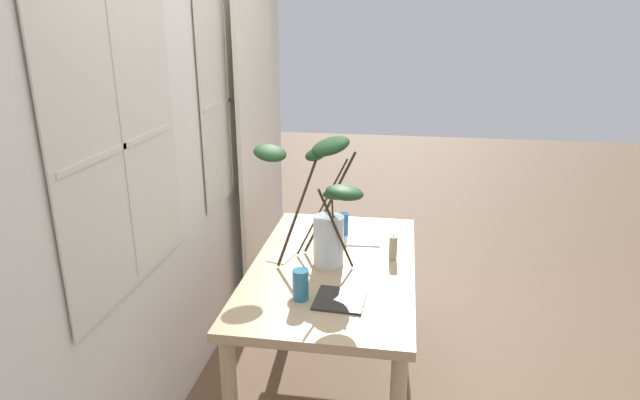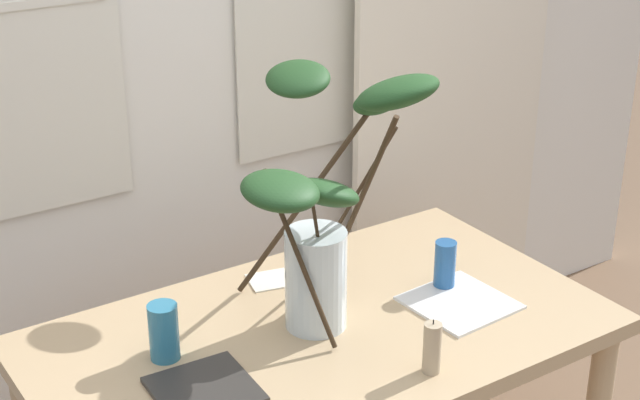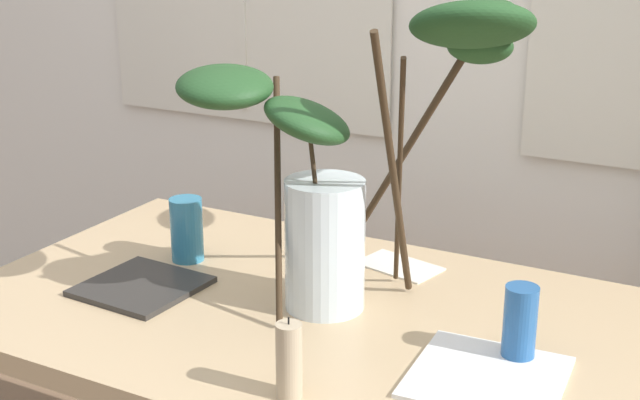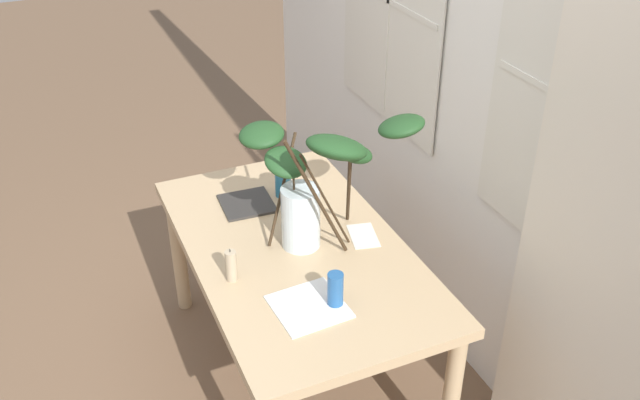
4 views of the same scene
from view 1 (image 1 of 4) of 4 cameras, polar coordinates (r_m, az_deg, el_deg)
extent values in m
plane|color=brown|center=(3.27, 1.29, -18.46)|extent=(14.00, 14.00, 0.00)
cube|color=silver|center=(2.89, -15.14, 7.31)|extent=(4.24, 0.12, 2.87)
cube|color=silver|center=(2.27, -20.24, 5.38)|extent=(0.87, 0.01, 1.12)
cube|color=silver|center=(2.27, -20.15, 5.38)|extent=(0.94, 0.01, 1.19)
cube|color=silver|center=(2.27, -20.06, 5.38)|extent=(0.02, 0.01, 1.12)
cube|color=silver|center=(2.27, -20.06, 5.38)|extent=(0.87, 0.01, 0.02)
cube|color=silver|center=(3.46, -9.76, 10.43)|extent=(0.87, 0.01, 1.12)
cube|color=silver|center=(3.46, -9.70, 10.43)|extent=(0.94, 0.01, 1.19)
cube|color=silver|center=(3.46, -9.63, 10.43)|extent=(0.02, 0.01, 1.12)
cube|color=silver|center=(3.46, -9.63, 10.43)|extent=(0.87, 0.01, 0.02)
cube|color=silver|center=(3.82, -6.65, 6.23)|extent=(0.84, 0.03, 2.32)
cube|color=tan|center=(2.90, 1.40, -7.22)|extent=(1.49, 0.86, 0.05)
cylinder|color=tan|center=(3.66, 8.60, -8.08)|extent=(0.07, 0.07, 0.68)
cylinder|color=tan|center=(3.72, -2.91, -7.36)|extent=(0.07, 0.07, 0.68)
cylinder|color=silver|center=(2.84, 0.93, -4.29)|extent=(0.16, 0.16, 0.27)
cylinder|color=silver|center=(2.88, 0.92, -5.87)|extent=(0.15, 0.15, 0.09)
cylinder|color=#382819|center=(2.92, 0.22, -0.78)|extent=(0.12, 0.27, 0.53)
ellipsoid|color=#1E421E|center=(2.97, -0.45, 4.85)|extent=(0.16, 0.17, 0.10)
cylinder|color=#382819|center=(2.81, 1.47, -3.05)|extent=(0.07, 0.02, 0.39)
ellipsoid|color=#1E421E|center=(2.73, 2.06, 0.67)|extent=(0.21, 0.22, 0.14)
cylinder|color=#382819|center=(2.91, 1.02, -0.34)|extent=(0.05, 0.28, 0.58)
ellipsoid|color=#1E421E|center=(2.96, 1.12, 5.73)|extent=(0.24, 0.25, 0.16)
cylinder|color=#382819|center=(2.89, -2.22, -0.75)|extent=(0.36, 0.18, 0.55)
ellipsoid|color=#1E421E|center=(2.93, -5.32, 4.99)|extent=(0.25, 0.25, 0.12)
cylinder|color=#382819|center=(2.72, 1.71, -3.10)|extent=(0.11, 0.18, 0.45)
ellipsoid|color=#1E421E|center=(2.57, 2.61, 0.80)|extent=(0.26, 0.26, 0.10)
cylinder|color=teal|center=(2.52, -2.07, -8.96)|extent=(0.07, 0.07, 0.15)
cylinder|color=#235693|center=(3.24, 2.48, -2.61)|extent=(0.06, 0.06, 0.14)
cube|color=#2D2B28|center=(2.54, 2.14, -10.49)|extent=(0.24, 0.24, 0.01)
cube|color=white|center=(3.23, 4.11, -3.96)|extent=(0.27, 0.27, 0.01)
cube|color=silver|center=(2.98, -4.03, -5.97)|extent=(0.20, 0.15, 0.00)
cylinder|color=tan|center=(2.94, 7.74, -5.07)|extent=(0.04, 0.04, 0.13)
cylinder|color=black|center=(2.92, 7.80, -3.77)|extent=(0.00, 0.00, 0.01)
camera|label=2|loc=(2.03, 58.11, 12.81)|focal=54.64mm
camera|label=3|loc=(3.56, 26.97, 9.01)|focal=49.34mm
camera|label=4|loc=(4.88, 16.56, 23.49)|focal=39.65mm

